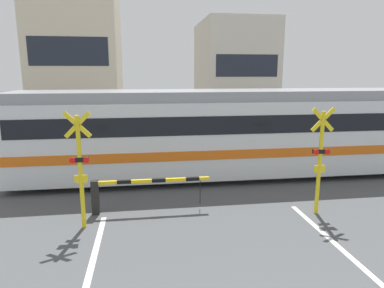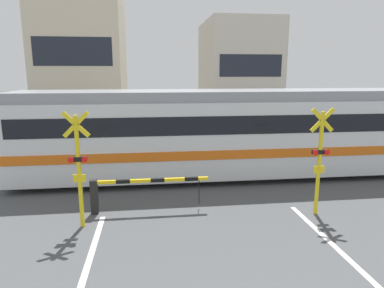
% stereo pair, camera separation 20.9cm
% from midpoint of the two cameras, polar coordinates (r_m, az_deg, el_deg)
% --- Properties ---
extents(rail_track_near, '(50.00, 0.10, 0.08)m').
position_cam_midpoint_polar(rail_track_near, '(12.75, -0.90, -6.28)').
color(rail_track_near, '#6B6051').
rests_on(rail_track_near, ground_plane).
extents(rail_track_far, '(50.00, 0.10, 0.08)m').
position_cam_midpoint_polar(rail_track_far, '(14.11, -1.64, -4.50)').
color(rail_track_far, '#6B6051').
rests_on(rail_track_far, ground_plane).
extents(commuter_train, '(15.72, 2.89, 3.35)m').
position_cam_midpoint_polar(commuter_train, '(13.27, 4.96, 2.19)').
color(commuter_train, silver).
rests_on(commuter_train, ground_plane).
extents(crossing_barrier_near, '(3.41, 0.20, 1.01)m').
position_cam_midpoint_polar(crossing_barrier_near, '(10.13, -11.62, -7.36)').
color(crossing_barrier_near, black).
rests_on(crossing_barrier_near, ground_plane).
extents(crossing_barrier_far, '(3.41, 0.20, 1.01)m').
position_cam_midpoint_polar(crossing_barrier_far, '(16.68, 4.89, 0.39)').
color(crossing_barrier_far, black).
rests_on(crossing_barrier_far, ground_plane).
extents(crossing_signal_left, '(0.68, 0.15, 3.07)m').
position_cam_midpoint_polar(crossing_signal_left, '(9.19, -18.77, -3.37)').
color(crossing_signal_left, yellow).
rests_on(crossing_signal_left, ground_plane).
extents(crossing_signal_right, '(0.68, 0.15, 3.07)m').
position_cam_midpoint_polar(crossing_signal_right, '(10.22, 20.03, -1.97)').
color(crossing_signal_right, yellow).
rests_on(crossing_signal_right, ground_plane).
extents(pedestrian, '(0.38, 0.22, 1.61)m').
position_cam_midpoint_polar(pedestrian, '(18.62, 0.94, 2.28)').
color(pedestrian, brown).
rests_on(pedestrian, ground_plane).
extents(building_left_of_street, '(6.48, 7.95, 9.95)m').
position_cam_midpoint_polar(building_left_of_street, '(30.03, -18.51, 13.05)').
color(building_left_of_street, beige).
rests_on(building_left_of_street, ground_plane).
extents(building_right_of_street, '(5.72, 7.95, 8.24)m').
position_cam_midpoint_polar(building_right_of_street, '(30.59, 6.70, 11.93)').
color(building_right_of_street, beige).
rests_on(building_right_of_street, ground_plane).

